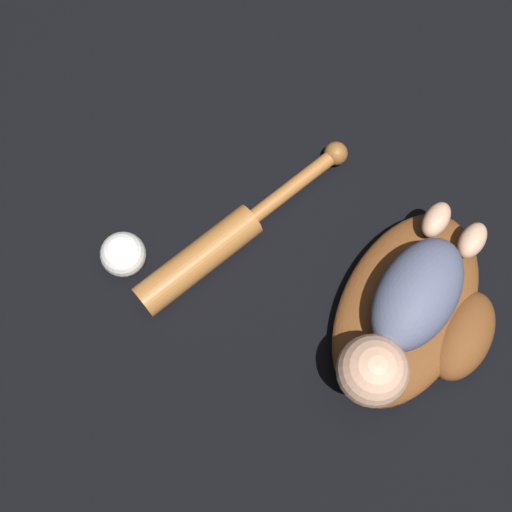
# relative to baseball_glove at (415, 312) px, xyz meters

# --- Properties ---
(ground_plane) EXTENTS (6.00, 6.00, 0.00)m
(ground_plane) POSITION_rel_baseball_glove_xyz_m (0.03, -0.03, -0.04)
(ground_plane) COLOR black
(baseball_glove) EXTENTS (0.40, 0.32, 0.07)m
(baseball_glove) POSITION_rel_baseball_glove_xyz_m (0.00, 0.00, 0.00)
(baseball_glove) COLOR brown
(baseball_glove) RESTS_ON ground
(baby_figure) EXTENTS (0.36, 0.18, 0.11)m
(baby_figure) POSITION_rel_baseball_glove_xyz_m (0.04, -0.01, 0.09)
(baby_figure) COLOR #4C516B
(baby_figure) RESTS_ON baseball_glove
(baseball_bat) EXTENTS (0.45, 0.07, 0.06)m
(baseball_bat) POSITION_rel_baseball_glove_xyz_m (0.15, -0.31, -0.01)
(baseball_bat) COLOR #9E602D
(baseball_bat) RESTS_ON ground
(baseball) EXTENTS (0.08, 0.08, 0.08)m
(baseball) POSITION_rel_baseball_glove_xyz_m (0.29, -0.40, 0.00)
(baseball) COLOR white
(baseball) RESTS_ON ground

